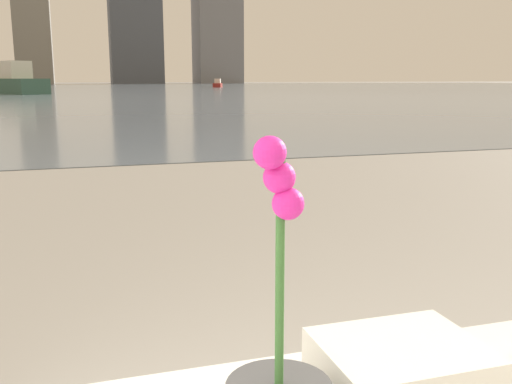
% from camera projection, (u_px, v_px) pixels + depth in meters
% --- Properties ---
extents(towel_stack, '(0.26, 0.21, 0.08)m').
position_uv_depth(towel_stack, '(401.00, 367.00, 0.91)').
color(towel_stack, silver).
rests_on(towel_stack, bathtub).
extents(harbor_water, '(180.00, 110.00, 0.01)m').
position_uv_depth(harbor_water, '(84.00, 88.00, 58.32)').
color(harbor_water, slate).
rests_on(harbor_water, ground_plane).
extents(harbor_boat_0, '(1.68, 2.74, 0.97)m').
position_uv_depth(harbor_boat_0, '(218.00, 84.00, 65.67)').
color(harbor_boat_0, maroon).
rests_on(harbor_boat_0, harbor_water).
extents(harbor_boat_4, '(4.50, 5.86, 2.12)m').
position_uv_depth(harbor_boat_4, '(16.00, 82.00, 37.49)').
color(harbor_boat_4, '#335647').
rests_on(harbor_boat_4, harbor_water).
extents(skyline_tower_3, '(9.97, 7.61, 22.55)m').
position_uv_depth(skyline_tower_3, '(135.00, 25.00, 111.74)').
color(skyline_tower_3, '#4C515B').
rests_on(skyline_tower_3, ground_plane).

